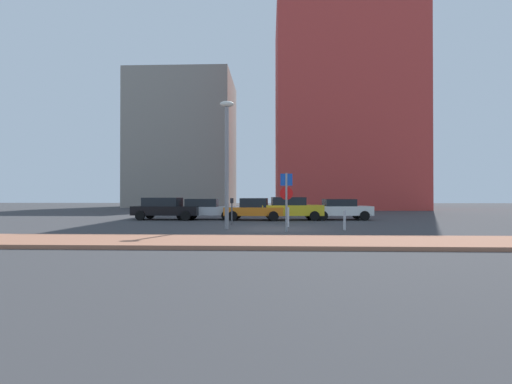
% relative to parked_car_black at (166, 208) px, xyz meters
% --- Properties ---
extents(ground_plane, '(120.00, 120.00, 0.00)m').
position_rel_parked_car_black_xyz_m(ground_plane, '(7.29, -6.58, -0.79)').
color(ground_plane, '#38383A').
extents(sidewalk_brick, '(40.00, 3.17, 0.14)m').
position_rel_parked_car_black_xyz_m(sidewalk_brick, '(7.29, -12.25, -0.72)').
color(sidewalk_brick, '#9E664C').
rests_on(sidewalk_brick, ground).
extents(parked_car_black, '(4.67, 2.16, 1.51)m').
position_rel_parked_car_black_xyz_m(parked_car_black, '(0.00, 0.00, 0.00)').
color(parked_car_black, black).
rests_on(parked_car_black, ground).
extents(parked_car_silver, '(4.44, 1.95, 1.42)m').
position_rel_parked_car_black_xyz_m(parked_car_silver, '(2.61, 0.38, -0.05)').
color(parked_car_silver, '#B7BABF').
rests_on(parked_car_silver, ground).
extents(parked_car_orange, '(4.02, 2.15, 1.47)m').
position_rel_parked_car_black_xyz_m(parked_car_orange, '(6.06, -0.17, -0.04)').
color(parked_car_orange, orange).
rests_on(parked_car_orange, ground).
extents(parked_car_yellow, '(4.20, 2.28, 1.54)m').
position_rel_parked_car_black_xyz_m(parked_car_yellow, '(8.50, 0.04, 0.02)').
color(parked_car_yellow, gold).
rests_on(parked_car_yellow, ground).
extents(parked_car_white, '(4.12, 2.16, 1.41)m').
position_rel_parked_car_black_xyz_m(parked_car_white, '(11.87, 0.35, -0.04)').
color(parked_car_white, white).
rests_on(parked_car_white, ground).
extents(parking_sign_post, '(0.59, 0.15, 2.69)m').
position_rel_parked_car_black_xyz_m(parking_sign_post, '(7.87, -8.02, 0.90)').
color(parking_sign_post, gray).
rests_on(parking_sign_post, ground).
extents(parking_meter, '(0.18, 0.14, 1.51)m').
position_rel_parked_car_black_xyz_m(parking_meter, '(4.96, -4.20, 0.18)').
color(parking_meter, '#4C4C51').
rests_on(parking_meter, ground).
extents(street_lamp, '(0.70, 0.36, 6.37)m').
position_rel_parked_car_black_xyz_m(street_lamp, '(4.96, -6.69, 3.00)').
color(street_lamp, gray).
rests_on(street_lamp, ground).
extents(traffic_bollard_near, '(0.15, 0.15, 1.02)m').
position_rel_parked_car_black_xyz_m(traffic_bollard_near, '(8.06, -5.32, -0.27)').
color(traffic_bollard_near, '#B7B7BC').
rests_on(traffic_bollard_near, ground).
extents(traffic_bollard_mid, '(0.12, 0.12, 0.94)m').
position_rel_parked_car_black_xyz_m(traffic_bollard_mid, '(10.69, -7.07, -0.31)').
color(traffic_bollard_mid, '#B7B7BC').
rests_on(traffic_bollard_mid, ground).
extents(building_colorful_midrise, '(16.60, 17.85, 26.13)m').
position_rel_parked_car_black_xyz_m(building_colorful_midrise, '(16.25, 24.16, 12.28)').
color(building_colorful_midrise, '#BF3833').
rests_on(building_colorful_midrise, ground).
extents(building_under_construction, '(14.05, 12.56, 18.65)m').
position_rel_parked_car_black_xyz_m(building_under_construction, '(-5.43, 28.86, 8.54)').
color(building_under_construction, gray).
rests_on(building_under_construction, ground).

